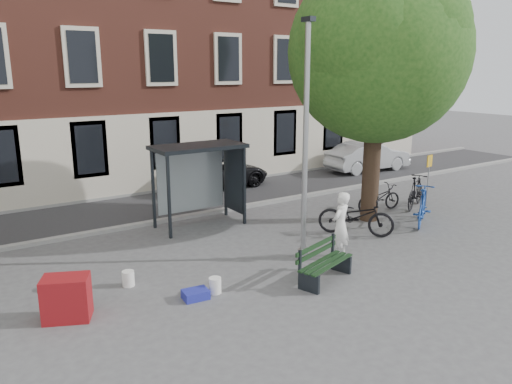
{
  "coord_description": "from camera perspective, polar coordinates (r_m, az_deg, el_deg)",
  "views": [
    {
      "loc": [
        -7.93,
        -9.75,
        4.9
      ],
      "look_at": [
        -0.14,
        2.05,
        1.4
      ],
      "focal_mm": 35.0,
      "sensor_mm": 36.0,
      "label": 1
    }
  ],
  "objects": [
    {
      "name": "ground",
      "position": [
        13.49,
        5.36,
        -7.46
      ],
      "size": [
        90.0,
        90.0,
        0.0
      ],
      "primitive_type": "plane",
      "color": "#4C4C4F",
      "rests_on": "ground"
    },
    {
      "name": "curb_near",
      "position": [
        17.43,
        -4.95,
        -2.27
      ],
      "size": [
        40.0,
        0.25,
        0.12
      ],
      "primitive_type": "cube",
      "color": "gray",
      "rests_on": "ground"
    },
    {
      "name": "bike_a",
      "position": [
        18.15,
        13.87,
        -0.63
      ],
      "size": [
        1.87,
        0.84,
        0.95
      ],
      "primitive_type": "imported",
      "rotation": [
        0.0,
        0.0,
        1.45
      ],
      "color": "black",
      "rests_on": "ground"
    },
    {
      "name": "notice_sign",
      "position": [
        19.05,
        19.15,
        2.45
      ],
      "size": [
        0.33,
        0.08,
        1.9
      ],
      "rotation": [
        0.0,
        0.0,
        0.16
      ],
      "color": "#9EA0A3",
      "rests_on": "ground"
    },
    {
      "name": "red_stand",
      "position": [
        10.85,
        -20.83,
        -11.28
      ],
      "size": [
        1.07,
        0.92,
        0.9
      ],
      "primitive_type": "cube",
      "rotation": [
        0.0,
        0.0,
        -0.43
      ],
      "color": "maroon",
      "rests_on": "ground"
    },
    {
      "name": "bucket_a",
      "position": [
        12.3,
        -20.56,
        -9.6
      ],
      "size": [
        0.33,
        0.33,
        0.36
      ],
      "primitive_type": "cylinder",
      "rotation": [
        0.0,
        0.0,
        -0.21
      ],
      "color": "white",
      "rests_on": "ground"
    },
    {
      "name": "blue_crate",
      "position": [
        11.22,
        -6.92,
        -11.54
      ],
      "size": [
        0.59,
        0.46,
        0.2
      ],
      "primitive_type": "cube",
      "rotation": [
        0.0,
        0.0,
        -0.11
      ],
      "color": "#21279A",
      "rests_on": "ground"
    },
    {
      "name": "tree_right",
      "position": [
        16.35,
        14.13,
        16.01
      ],
      "size": [
        5.76,
        5.6,
        8.2
      ],
      "color": "black",
      "rests_on": "ground"
    },
    {
      "name": "bike_c",
      "position": [
        15.33,
        11.35,
        -2.69
      ],
      "size": [
        2.05,
        2.25,
        1.19
      ],
      "primitive_type": "imported",
      "rotation": [
        0.0,
        0.0,
        0.69
      ],
      "color": "black",
      "rests_on": "ground"
    },
    {
      "name": "car_dark",
      "position": [
        21.15,
        -4.54,
        2.22
      ],
      "size": [
        4.66,
        2.3,
        1.27
      ],
      "primitive_type": "imported",
      "rotation": [
        0.0,
        0.0,
        1.61
      ],
      "color": "black",
      "rests_on": "ground"
    },
    {
      "name": "road",
      "position": [
        19.17,
        -7.81,
        -1.03
      ],
      "size": [
        40.0,
        4.0,
        0.01
      ],
      "primitive_type": "cube",
      "color": "#28282B",
      "rests_on": "ground"
    },
    {
      "name": "building_row",
      "position": [
        24.18,
        -14.93,
        18.44
      ],
      "size": [
        30.0,
        8.0,
        14.0
      ],
      "primitive_type": "cube",
      "color": "brown",
      "rests_on": "ground"
    },
    {
      "name": "bench",
      "position": [
        12.02,
        7.76,
        -8.2
      ],
      "size": [
        1.79,
        1.04,
        0.88
      ],
      "rotation": [
        0.0,
        0.0,
        0.31
      ],
      "color": "#1E2328",
      "rests_on": "ground"
    },
    {
      "name": "car_silver",
      "position": [
        25.18,
        12.67,
        4.01
      ],
      "size": [
        4.45,
        1.79,
        1.44
      ],
      "primitive_type": "imported",
      "rotation": [
        0.0,
        0.0,
        1.51
      ],
      "color": "#B2B5BA",
      "rests_on": "ground"
    },
    {
      "name": "lamppost",
      "position": [
        12.75,
        5.64,
        4.27
      ],
      "size": [
        0.28,
        0.35,
        6.11
      ],
      "color": "#9EA0A3",
      "rests_on": "ground"
    },
    {
      "name": "bucket_c",
      "position": [
        12.09,
        -14.39,
        -9.55
      ],
      "size": [
        0.37,
        0.37,
        0.36
      ],
      "primitive_type": "cylinder",
      "rotation": [
        0.0,
        0.0,
        -0.41
      ],
      "color": "white",
      "rests_on": "ground"
    },
    {
      "name": "painter",
      "position": [
        13.38,
        9.63,
        -3.74
      ],
      "size": [
        0.76,
        0.64,
        1.78
      ],
      "primitive_type": "imported",
      "rotation": [
        0.0,
        0.0,
        3.52
      ],
      "color": "white",
      "rests_on": "ground"
    },
    {
      "name": "bucket_b",
      "position": [
        11.41,
        -4.7,
        -10.58
      ],
      "size": [
        0.31,
        0.31,
        0.36
      ],
      "primitive_type": "cylinder",
      "rotation": [
        0.0,
        0.0,
        -0.1
      ],
      "color": "white",
      "rests_on": "ground"
    },
    {
      "name": "bike_d",
      "position": [
        18.89,
        17.78,
        0.05
      ],
      "size": [
        2.03,
        1.37,
        1.19
      ],
      "primitive_type": "imported",
      "rotation": [
        0.0,
        0.0,
        2.02
      ],
      "color": "black",
      "rests_on": "ground"
    },
    {
      "name": "bus_shelter",
      "position": [
        15.95,
        -5.47,
        3.06
      ],
      "size": [
        2.85,
        1.45,
        2.62
      ],
      "color": "#1E2328",
      "rests_on": "ground"
    },
    {
      "name": "bike_b",
      "position": [
        16.9,
        18.5,
        -1.47
      ],
      "size": [
        2.08,
        1.65,
        1.26
      ],
      "primitive_type": "imported",
      "rotation": [
        0.0,
        0.0,
        2.16
      ],
      "color": "#1A4094",
      "rests_on": "ground"
    },
    {
      "name": "curb_far",
      "position": [
        20.93,
        -10.21,
        0.3
      ],
      "size": [
        40.0,
        0.25,
        0.12
      ],
      "primitive_type": "cube",
      "color": "gray",
      "rests_on": "ground"
    }
  ]
}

